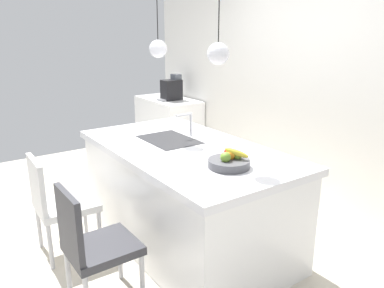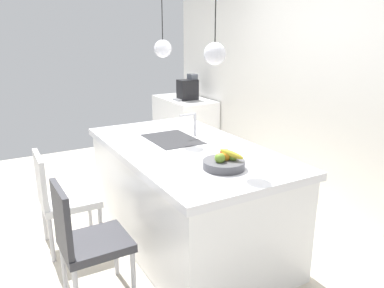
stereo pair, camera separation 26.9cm
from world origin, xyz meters
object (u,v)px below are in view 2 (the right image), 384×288
Objects in this scene: chair_near at (61,196)px; chair_middle at (85,238)px; fruit_bowl at (224,162)px; coffee_machine at (188,89)px.

chair_middle is at bearing -0.01° from chair_near.
chair_middle is (0.80, -0.00, 0.00)m from chair_near.
chair_near is 0.80m from chair_middle.
chair_near is 0.99× the size of chair_middle.
chair_near is (-1.05, -0.97, -0.46)m from fruit_bowl.
chair_middle is (-0.25, -0.97, -0.46)m from fruit_bowl.
chair_near is at bearing -137.09° from fruit_bowl.
chair_middle is at bearing -40.65° from coffee_machine.
fruit_bowl reaches higher than chair_middle.
fruit_bowl is 3.17m from coffee_machine.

